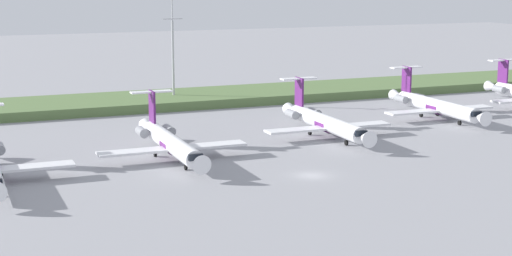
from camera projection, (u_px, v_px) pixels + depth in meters
ground_plane at (236, 136)px, 138.13m from camera, size 500.00×500.00×0.00m
grass_berm at (176, 99)px, 171.78m from camera, size 320.00×20.00×1.91m
regional_jet_third at (170, 142)px, 120.80m from camera, size 22.81×31.00×9.00m
regional_jet_fourth at (324, 122)px, 137.07m from camera, size 22.81×31.00×9.00m
regional_jet_fifth at (435, 105)px, 154.40m from camera, size 22.81×31.00×9.00m
antenna_mast at (173, 50)px, 169.86m from camera, size 4.40×0.50×28.00m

